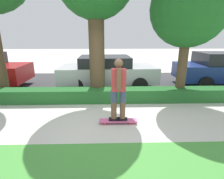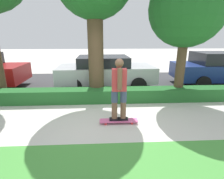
{
  "view_description": "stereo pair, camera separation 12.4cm",
  "coord_description": "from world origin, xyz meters",
  "views": [
    {
      "loc": [
        -0.04,
        -4.27,
        2.21
      ],
      "look_at": [
        0.1,
        0.6,
        0.74
      ],
      "focal_mm": 28.0,
      "sensor_mm": 36.0,
      "label": 1
    },
    {
      "loc": [
        -0.16,
        -4.27,
        2.21
      ],
      "look_at": [
        0.1,
        0.6,
        0.74
      ],
      "focal_mm": 28.0,
      "sensor_mm": 36.0,
      "label": 2
    }
  ],
  "objects": [
    {
      "name": "skateboard",
      "position": [
        0.24,
        -0.06,
        0.07
      ],
      "size": [
        1.01,
        0.24,
        0.08
      ],
      "color": "#DB5B93",
      "rests_on": "ground_plane"
    },
    {
      "name": "tree_far",
      "position": [
        2.6,
        1.76,
        3.07
      ],
      "size": [
        2.49,
        2.49,
        4.34
      ],
      "color": "brown",
      "rests_on": "ground_plane"
    },
    {
      "name": "parked_car_middle",
      "position": [
        -0.04,
        3.45,
        0.75
      ],
      "size": [
        4.25,
        2.12,
        1.4
      ],
      "rotation": [
        0.0,
        0.0,
        0.03
      ],
      "color": "#B7B7BC",
      "rests_on": "ground_plane"
    },
    {
      "name": "hedge_row",
      "position": [
        0.0,
        1.6,
        0.23
      ],
      "size": [
        18.56,
        0.6,
        0.46
      ],
      "color": "#236028",
      "rests_on": "ground_plane"
    },
    {
      "name": "parked_car_rear",
      "position": [
        5.34,
        3.57,
        0.8
      ],
      "size": [
        4.3,
        2.1,
        1.54
      ],
      "rotation": [
        0.0,
        0.0,
        -0.04
      ],
      "color": "navy",
      "rests_on": "ground_plane"
    },
    {
      "name": "ground_plane",
      "position": [
        0.0,
        0.0,
        0.0
      ],
      "size": [
        60.0,
        60.0,
        0.0
      ],
      "primitive_type": "plane",
      "color": "beige"
    },
    {
      "name": "street_asphalt",
      "position": [
        0.0,
        4.2,
        0.0
      ],
      "size": [
        18.56,
        5.0,
        0.01
      ],
      "color": "#38383A",
      "rests_on": "ground_plane"
    },
    {
      "name": "skater_person",
      "position": [
        0.24,
        -0.06,
        0.95
      ],
      "size": [
        0.49,
        0.42,
        1.63
      ],
      "color": "black",
      "rests_on": "skateboard"
    }
  ]
}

